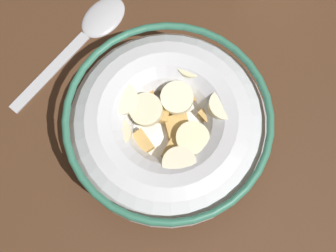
% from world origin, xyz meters
% --- Properties ---
extents(ground_plane, '(1.25, 1.25, 0.02)m').
position_xyz_m(ground_plane, '(0.00, 0.00, -0.01)').
color(ground_plane, '#472B19').
extents(cereal_bowl, '(0.17, 0.17, 0.05)m').
position_xyz_m(cereal_bowl, '(0.00, -0.00, 0.03)').
color(cereal_bowl, silver).
rests_on(cereal_bowl, ground_plane).
extents(spoon, '(0.06, 0.15, 0.01)m').
position_xyz_m(spoon, '(0.13, -0.00, 0.00)').
color(spoon, '#B7B7BC').
rests_on(spoon, ground_plane).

